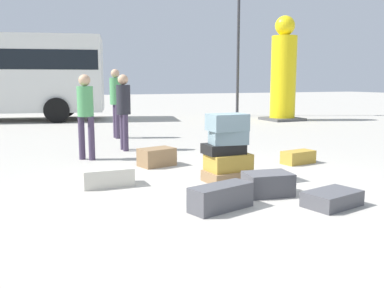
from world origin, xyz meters
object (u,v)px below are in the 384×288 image
(suitcase_tan_foreground_far, at_px, (298,157))
(suitcase_charcoal_foreground_near, at_px, (332,199))
(suitcase_cream_white_trunk, at_px, (107,177))
(suitcase_charcoal_behind_tower, at_px, (221,197))
(suitcase_charcoal_upright_blue, at_px, (268,184))
(yellow_dummy_statue, at_px, (283,75))
(person_passerby_in_red, at_px, (85,109))
(person_tourist_with_camera, at_px, (116,97))
(lamp_post, at_px, (239,8))
(suitcase_brown_right_side, at_px, (157,157))
(person_bearded_onlooker, at_px, (124,106))
(suitcase_tower, at_px, (227,151))

(suitcase_tan_foreground_far, height_order, suitcase_charcoal_foreground_near, suitcase_tan_foreground_far)
(suitcase_cream_white_trunk, bearing_deg, suitcase_charcoal_behind_tower, -58.41)
(suitcase_charcoal_upright_blue, height_order, yellow_dummy_statue, yellow_dummy_statue)
(suitcase_charcoal_upright_blue, xyz_separation_m, person_passerby_in_red, (-1.80, 3.50, 0.82))
(person_tourist_with_camera, height_order, yellow_dummy_statue, yellow_dummy_statue)
(suitcase_cream_white_trunk, distance_m, person_tourist_with_camera, 5.27)
(suitcase_charcoal_behind_tower, relative_size, lamp_post, 0.11)
(person_tourist_with_camera, xyz_separation_m, lamp_post, (6.32, 4.89, 3.39))
(suitcase_brown_right_side, bearing_deg, person_passerby_in_red, 119.77)
(suitcase_cream_white_trunk, bearing_deg, suitcase_brown_right_side, 45.09)
(suitcase_charcoal_foreground_near, relative_size, lamp_post, 0.10)
(person_passerby_in_red, bearing_deg, lamp_post, 88.89)
(suitcase_cream_white_trunk, relative_size, person_bearded_onlooker, 0.44)
(person_passerby_in_red, distance_m, yellow_dummy_statue, 9.83)
(suitcase_charcoal_foreground_near, height_order, lamp_post, lamp_post)
(person_tourist_with_camera, bearing_deg, suitcase_charcoal_upright_blue, 3.92)
(suitcase_tower, bearing_deg, suitcase_cream_white_trunk, 166.90)
(suitcase_brown_right_side, bearing_deg, person_tourist_with_camera, 73.12)
(suitcase_brown_right_side, xyz_separation_m, lamp_post, (6.50, 8.80, 4.31))
(person_passerby_in_red, bearing_deg, suitcase_charcoal_upright_blue, -19.56)
(suitcase_tower, height_order, person_bearded_onlooker, person_bearded_onlooker)
(person_tourist_with_camera, relative_size, person_passerby_in_red, 1.11)
(lamp_post, bearing_deg, suitcase_brown_right_side, -126.43)
(suitcase_tower, distance_m, suitcase_brown_right_side, 1.66)
(suitcase_cream_white_trunk, bearing_deg, yellow_dummy_statue, 42.72)
(suitcase_cream_white_trunk, height_order, yellow_dummy_statue, yellow_dummy_statue)
(suitcase_charcoal_upright_blue, bearing_deg, person_bearded_onlooker, 109.19)
(suitcase_charcoal_foreground_near, xyz_separation_m, person_tourist_with_camera, (-1.01, 7.07, 0.98))
(suitcase_brown_right_side, height_order, yellow_dummy_statue, yellow_dummy_statue)
(person_bearded_onlooker, relative_size, yellow_dummy_statue, 0.42)
(suitcase_brown_right_side, xyz_separation_m, suitcase_charcoal_foreground_near, (1.19, -3.16, -0.07))
(person_bearded_onlooker, xyz_separation_m, lamp_post, (6.61, 6.91, 3.49))
(suitcase_tan_foreground_far, height_order, lamp_post, lamp_post)
(suitcase_tower, height_order, suitcase_charcoal_foreground_near, suitcase_tower)
(person_tourist_with_camera, relative_size, lamp_post, 0.26)
(suitcase_charcoal_upright_blue, relative_size, person_tourist_with_camera, 0.33)
(suitcase_charcoal_foreground_near, bearing_deg, suitcase_cream_white_trunk, 125.49)
(suitcase_charcoal_behind_tower, bearing_deg, person_bearded_onlooker, 74.06)
(person_passerby_in_red, bearing_deg, person_bearded_onlooker, 84.24)
(suitcase_charcoal_foreground_near, height_order, person_bearded_onlooker, person_bearded_onlooker)
(suitcase_charcoal_foreground_near, bearing_deg, suitcase_tan_foreground_far, 48.97)
(person_tourist_with_camera, height_order, person_passerby_in_red, person_tourist_with_camera)
(suitcase_charcoal_upright_blue, bearing_deg, suitcase_tan_foreground_far, 51.26)
(suitcase_cream_white_trunk, height_order, person_passerby_in_red, person_passerby_in_red)
(suitcase_brown_right_side, height_order, lamp_post, lamp_post)
(suitcase_tower, distance_m, suitcase_charcoal_behind_tower, 1.48)
(suitcase_brown_right_side, relative_size, yellow_dummy_statue, 0.16)
(suitcase_charcoal_upright_blue, bearing_deg, lamp_post, 70.68)
(suitcase_tower, relative_size, person_tourist_with_camera, 0.57)
(suitcase_charcoal_upright_blue, bearing_deg, suitcase_charcoal_foreground_near, -51.61)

